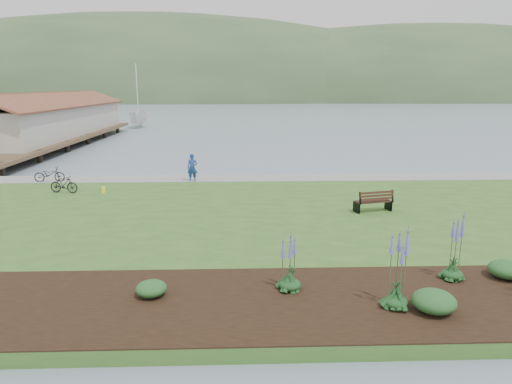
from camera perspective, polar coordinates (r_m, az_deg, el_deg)
ground at (r=21.80m, az=-1.04°, el=-2.89°), size 600.00×600.00×0.00m
lawn at (r=19.83m, az=-0.95°, el=-3.93°), size 34.00×20.00×0.40m
shoreline_path at (r=28.41m, az=-1.28°, el=1.75°), size 34.00×2.20×0.03m
garden_bed at (r=12.91m, az=13.51°, el=-12.93°), size 24.00×4.40×0.04m
far_hillside at (r=192.13m, az=4.18°, el=11.28°), size 580.00×80.00×38.00m
pier_pavilion at (r=52.42m, az=-24.28°, el=8.28°), size 8.00×36.00×5.40m
park_bench at (r=21.42m, az=14.55°, el=-1.07°), size 1.80×1.06×1.04m
person at (r=27.47m, az=-7.97°, el=3.31°), size 0.77×0.57×1.98m
bicycle_a at (r=29.96m, az=-24.42°, el=2.03°), size 0.80×1.81×0.92m
bicycle_b at (r=26.50m, az=-22.91°, el=0.89°), size 0.75×1.63×0.95m
sailboat at (r=70.70m, az=-14.39°, el=7.83°), size 11.99×12.17×29.29m
pannier at (r=25.84m, az=-18.51°, el=0.24°), size 0.25×0.33×0.32m
echium_0 at (r=12.27m, az=17.31°, el=-9.53°), size 0.62×0.62×2.36m
echium_1 at (r=14.61m, az=23.57°, el=-6.85°), size 0.62×0.62×2.24m
echium_4 at (r=12.81m, az=4.32°, el=-9.04°), size 0.62×0.62×1.88m
shrub_0 at (r=12.96m, az=-12.97°, el=-11.68°), size 0.84×0.84×0.42m
shrub_1 at (r=12.65m, az=21.37°, el=-12.60°), size 1.10×1.10×0.55m
shrub_2 at (r=15.62m, az=28.82°, el=-8.47°), size 1.03×1.03×0.51m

